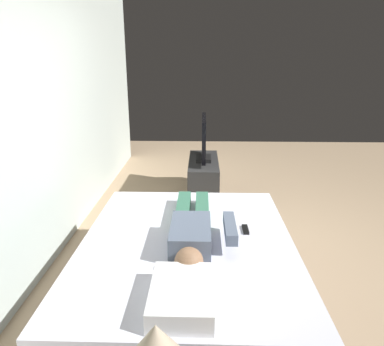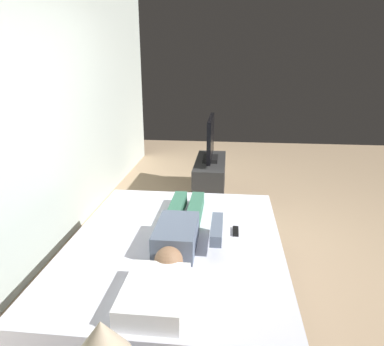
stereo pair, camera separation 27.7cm
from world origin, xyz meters
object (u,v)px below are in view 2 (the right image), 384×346
Objects in this scene: tv_stand at (210,178)px; lamp at (102,342)px; remote at (236,231)px; tv at (211,140)px; bed at (176,273)px; pillow at (155,294)px; person at (181,229)px.

tv_stand is 2.62× the size of lamp.
remote is 0.17× the size of tv.
tv is at bearing -2.78° from lamp.
lamp is at bearing 177.22° from tv.
lamp reaches higher than bed.
bed is at bearing 176.97° from tv.
tv is at bearing -3.03° from bed.
pillow is at bearing 177.68° from tv.
pillow is 0.44× the size of tv_stand.
lamp reaches higher than pillow.
bed is 1.90× the size of tv_stand.
bed is 4.35× the size of pillow.
tv_stand is (2.33, -0.08, -0.37)m from person.
person is 2.36m from tv_stand.
bed is 2.37× the size of tv.
person is at bearing 177.97° from tv_stand.
lamp reaches higher than tv_stand.
remote is at bearing -68.06° from bed.
lamp is (-3.70, 0.18, 0.60)m from tv_stand.
remote is 2.22m from tv_stand.
pillow is at bearing 177.68° from tv_stand.
tv is (3.08, -0.12, 0.18)m from pillow.
tv_stand is at bearing -165.96° from tv.
person is 1.43× the size of tv.
remote is 2.21m from tv.
person is at bearing -4.05° from lamp.
pillow is 0.75m from person.
pillow is at bearing 176.80° from person.
lamp is (-1.34, 0.06, 0.59)m from bed.
tv_stand is at bearing -2.78° from lamp.
pillow is 3.09m from tv.
pillow is 0.38× the size of person.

